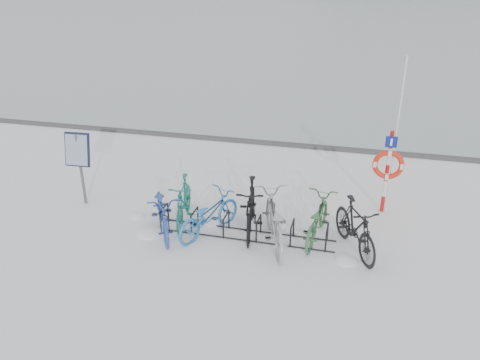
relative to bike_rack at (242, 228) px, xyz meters
name	(u,v)px	position (x,y,z in m)	size (l,w,h in m)	color
ground	(242,235)	(0.00, 0.00, -0.18)	(900.00, 900.00, 0.00)	white
quay_edge	(286,144)	(0.00, 5.90, -0.13)	(400.00, 0.25, 0.10)	#3F3F42
bike_rack	(242,228)	(0.00, 0.00, 0.00)	(4.00, 0.48, 0.46)	black
info_board	(78,154)	(-4.12, 0.51, 1.13)	(0.62, 0.27, 1.82)	#595B5E
lifebuoy_station	(388,165)	(2.96, 1.85, 1.04)	(0.70, 0.22, 3.63)	#BA100E
bike_0	(163,209)	(-1.73, -0.21, 0.33)	(0.68, 1.95, 1.02)	#284493
bike_1	(183,200)	(-1.45, 0.31, 0.35)	(0.50, 1.77, 1.06)	#14685C
bike_2	(209,213)	(-0.73, -0.05, 0.29)	(0.63, 1.81, 0.95)	#2C74B9
bike_3	(251,206)	(0.13, 0.26, 0.41)	(0.56, 1.97, 1.18)	black
bike_4	(274,219)	(0.70, -0.10, 0.37)	(0.74, 2.11, 1.11)	#9C9EA3
bike_5	(317,217)	(1.55, 0.32, 0.30)	(0.64, 1.83, 0.96)	#34673E
bike_6	(355,226)	(2.34, 0.02, 0.37)	(0.52, 1.85, 1.11)	black
snow_drifts	(219,232)	(-0.52, -0.01, -0.18)	(5.25, 1.57, 0.21)	white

